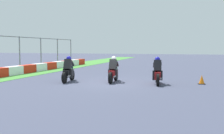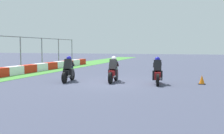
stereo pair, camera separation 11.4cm
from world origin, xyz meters
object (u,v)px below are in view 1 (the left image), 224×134
at_px(rider_lane_a, 157,73).
at_px(rider_lane_b, 113,71).
at_px(rider_lane_c, 68,71).
at_px(traffic_cone, 202,80).

xyz_separation_m(rider_lane_a, rider_lane_b, (0.13, 2.57, 0.00)).
distance_m(rider_lane_c, traffic_cone, 7.61).
height_order(rider_lane_a, traffic_cone, rider_lane_a).
height_order(rider_lane_a, rider_lane_c, same).
height_order(rider_lane_a, rider_lane_b, same).
bearing_deg(traffic_cone, rider_lane_b, 97.13).
relative_size(rider_lane_b, traffic_cone, 4.03).
xyz_separation_m(rider_lane_b, traffic_cone, (0.61, -4.91, -0.39)).
distance_m(rider_lane_a, rider_lane_b, 2.57).
distance_m(rider_lane_b, rider_lane_c, 2.66).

